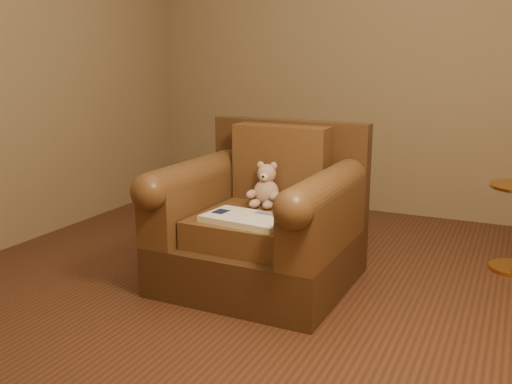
% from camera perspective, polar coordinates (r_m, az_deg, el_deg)
% --- Properties ---
extents(floor, '(4.00, 4.00, 0.00)m').
position_cam_1_polar(floor, '(3.34, 1.64, -9.82)').
color(floor, '#4D2B1A').
rests_on(floor, ground).
extents(armchair, '(1.05, 1.00, 0.93)m').
position_cam_1_polar(armchair, '(3.38, 0.71, -3.10)').
color(armchair, '#412915').
rests_on(armchair, floor).
extents(teddy_bear, '(0.20, 0.22, 0.27)m').
position_cam_1_polar(teddy_bear, '(3.41, 0.96, 0.30)').
color(teddy_bear, tan).
rests_on(teddy_bear, armchair).
extents(guidebook, '(0.48, 0.32, 0.04)m').
position_cam_1_polar(guidebook, '(3.09, -1.04, -2.69)').
color(guidebook, beige).
rests_on(guidebook, armchair).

